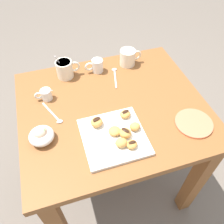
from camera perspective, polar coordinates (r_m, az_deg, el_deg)
name	(u,v)px	position (r m, az deg, el deg)	size (l,w,h in m)	color
ground_plane	(113,177)	(1.75, 0.14, -15.61)	(8.00, 8.00, 0.00)	#665B51
dining_table	(113,126)	(1.23, 0.19, -3.42)	(0.89, 0.77, 0.76)	brown
pastry_plate_square	(114,137)	(0.99, 0.43, -6.12)	(0.26, 0.26, 0.02)	silver
coffee_mug_cream_left	(65,69)	(1.26, -11.49, 10.42)	(0.13, 0.09, 0.14)	silver
coffee_mug_cream_right	(128,57)	(1.33, 3.96, 13.36)	(0.12, 0.09, 0.09)	silver
cream_pitcher_white	(96,65)	(1.28, -3.90, 11.37)	(0.10, 0.06, 0.07)	silver
ice_cream_bowl	(41,135)	(1.00, -17.01, -5.48)	(0.11, 0.11, 0.08)	silver
chocolate_sauce_pitcher	(46,94)	(1.17, -15.95, 4.27)	(0.09, 0.05, 0.06)	silver
saucer_coral_left	(194,123)	(1.10, 19.48, -2.60)	(0.17, 0.17, 0.01)	#E5704C
loose_spoon_near_saucer	(115,75)	(1.27, 0.72, 9.08)	(0.05, 0.16, 0.01)	silver
loose_spoon_by_plate	(54,115)	(1.10, -14.06, -0.81)	(0.08, 0.15, 0.01)	silver
beignet_0	(125,114)	(1.03, 3.27, -0.52)	(0.05, 0.04, 0.03)	#D19347
chocolate_drizzle_0	(125,111)	(1.02, 3.31, 0.12)	(0.03, 0.02, 0.01)	black
beignet_1	(132,144)	(0.94, 5.06, -7.92)	(0.05, 0.04, 0.03)	#D19347
chocolate_drizzle_1	(133,142)	(0.93, 5.13, -7.37)	(0.03, 0.01, 0.01)	black
beignet_2	(97,122)	(1.00, -3.79, -2.51)	(0.05, 0.05, 0.04)	#D19347
chocolate_drizzle_2	(96,119)	(0.99, -3.85, -1.75)	(0.04, 0.02, 0.01)	black
beignet_3	(121,143)	(0.94, 2.31, -7.55)	(0.05, 0.04, 0.04)	#D19347
beignet_4	(115,131)	(0.98, 0.64, -4.70)	(0.05, 0.05, 0.03)	#D19347
beignet_5	(135,127)	(0.99, 5.65, -3.58)	(0.04, 0.05, 0.03)	#D19347
beignet_6	(125,133)	(0.97, 3.28, -5.19)	(0.05, 0.05, 0.04)	#D19347
chocolate_drizzle_6	(125,130)	(0.95, 3.33, -4.47)	(0.04, 0.02, 0.01)	black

